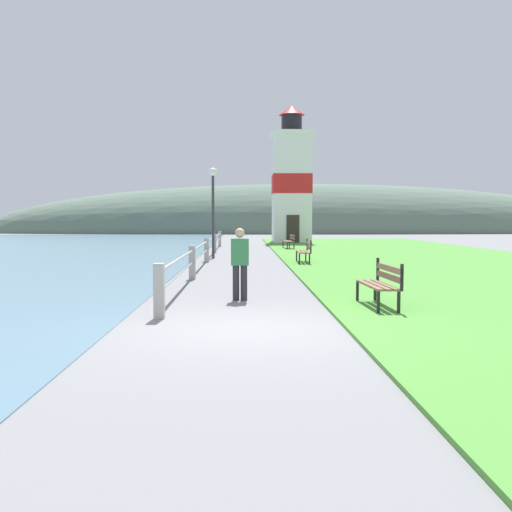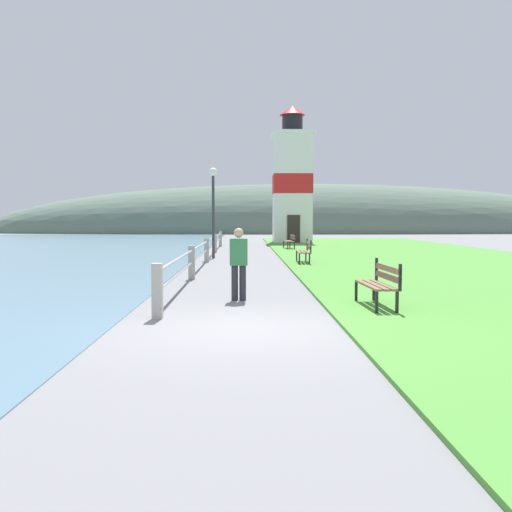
% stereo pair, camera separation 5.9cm
% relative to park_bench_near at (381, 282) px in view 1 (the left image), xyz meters
% --- Properties ---
extents(ground_plane, '(160.00, 160.00, 0.00)m').
position_rel_park_bench_near_xyz_m(ground_plane, '(-2.64, -1.94, -0.54)').
color(ground_plane, slate).
extents(grass_verge, '(12.00, 47.26, 0.06)m').
position_rel_park_bench_near_xyz_m(grass_verge, '(4.95, 13.81, -0.51)').
color(grass_verge, '#4C8E38').
rests_on(grass_verge, ground_plane).
extents(seawall_railing, '(0.18, 25.96, 0.97)m').
position_rel_park_bench_near_xyz_m(seawall_railing, '(-4.13, 11.95, 0.04)').
color(seawall_railing, '#A8A399').
rests_on(seawall_railing, ground_plane).
extents(park_bench_near, '(0.53, 1.66, 0.94)m').
position_rel_park_bench_near_xyz_m(park_bench_near, '(0.00, 0.00, 0.00)').
color(park_bench_near, brown).
rests_on(park_bench_near, ground_plane).
extents(park_bench_midway, '(0.54, 1.89, 0.94)m').
position_rel_park_bench_near_xyz_m(park_bench_midway, '(-0.28, 10.99, 0.00)').
color(park_bench_midway, brown).
rests_on(park_bench_midway, ground_plane).
extents(park_bench_far, '(0.59, 1.83, 0.94)m').
position_rel_park_bench_near_xyz_m(park_bench_far, '(-0.01, 21.32, 0.00)').
color(park_bench_far, brown).
rests_on(park_bench_far, ground_plane).
extents(lighthouse, '(3.09, 3.09, 9.78)m').
position_rel_park_bench_near_xyz_m(lighthouse, '(0.82, 30.27, 3.81)').
color(lighthouse, white).
rests_on(lighthouse, ground_plane).
extents(person_strolling, '(0.38, 0.21, 1.55)m').
position_rel_park_bench_near_xyz_m(person_strolling, '(-2.73, 1.24, 0.30)').
color(person_strolling, '#28282D').
rests_on(person_strolling, ground_plane).
extents(lamp_post, '(0.36, 0.36, 3.96)m').
position_rel_park_bench_near_xyz_m(lamp_post, '(-3.98, 14.18, 2.20)').
color(lamp_post, '#333338').
rests_on(lamp_post, ground_plane).
extents(distant_hillside, '(80.00, 16.00, 12.00)m').
position_rel_park_bench_near_xyz_m(distant_hillside, '(5.36, 59.57, -0.54)').
color(distant_hillside, '#566B5B').
rests_on(distant_hillside, ground_plane).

